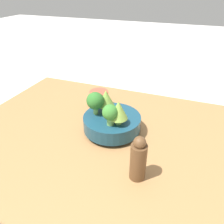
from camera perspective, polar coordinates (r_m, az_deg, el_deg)
ground_plane at (r=0.88m, az=-2.62°, el=-8.21°), size 6.00×6.00×0.00m
table at (r=0.87m, az=-2.66°, el=-7.07°), size 1.10×0.84×0.04m
bowl at (r=0.85m, az=-0.00°, el=-2.82°), size 0.22×0.22×0.07m
broccoli_floret_left at (r=0.83m, az=-4.38°, el=2.86°), size 0.07×0.07×0.09m
romanesco_piece_far at (r=0.84m, az=-1.59°, el=3.53°), size 0.07×0.07×0.09m
broccoli_floret_front at (r=0.76m, az=-0.47°, el=-0.30°), size 0.06×0.06×0.08m
romanesco_piece_near at (r=0.76m, az=1.63°, el=0.34°), size 0.07×0.07×0.09m
cup at (r=1.01m, az=-3.38°, el=3.31°), size 0.09×0.09×0.08m
pepper_mill at (r=0.65m, az=6.88°, el=-12.14°), size 0.05×0.05×0.15m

